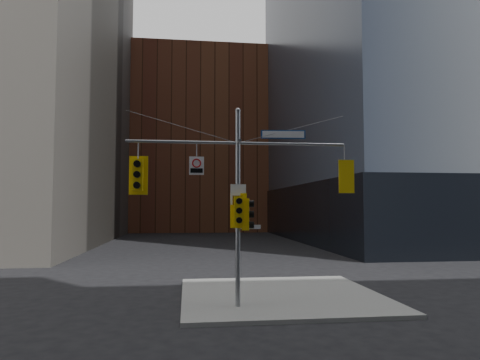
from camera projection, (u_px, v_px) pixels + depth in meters
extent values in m
plane|color=black|center=(245.00, 326.00, 13.20)|extent=(160.00, 160.00, 0.00)
cube|color=gray|center=(281.00, 295.00, 17.41)|extent=(8.00, 8.00, 0.15)
cube|color=black|center=(451.00, 213.00, 48.52)|extent=(36.40, 36.40, 6.00)
cube|color=brown|center=(198.00, 145.00, 71.53)|extent=(26.00, 20.00, 28.00)
cylinder|color=gray|center=(238.00, 209.00, 15.41)|extent=(0.18, 0.18, 7.20)
sphere|color=gray|center=(238.00, 111.00, 15.63)|extent=(0.20, 0.20, 0.20)
cylinder|color=gray|center=(183.00, 142.00, 15.31)|extent=(4.00, 0.11, 0.11)
cylinder|color=gray|center=(292.00, 144.00, 15.80)|extent=(4.00, 0.11, 0.11)
cylinder|color=gray|center=(239.00, 142.00, 15.21)|extent=(0.10, 0.70, 0.10)
cylinder|color=gray|center=(183.00, 127.00, 15.35)|extent=(4.00, 0.02, 1.12)
cylinder|color=gray|center=(291.00, 129.00, 15.84)|extent=(4.00, 0.02, 1.12)
cube|color=yellow|center=(138.00, 175.00, 15.05)|extent=(0.37, 0.26, 1.12)
cube|color=yellow|center=(139.00, 175.00, 15.24)|extent=(0.66, 0.06, 1.38)
cylinder|color=black|center=(137.00, 164.00, 14.86)|extent=(0.24, 0.17, 0.23)
cylinder|color=black|center=(137.00, 164.00, 14.94)|extent=(0.20, 0.03, 0.20)
cylinder|color=black|center=(137.00, 174.00, 14.84)|extent=(0.24, 0.17, 0.23)
cylinder|color=black|center=(137.00, 175.00, 14.92)|extent=(0.20, 0.03, 0.20)
cylinder|color=black|center=(137.00, 185.00, 14.81)|extent=(0.24, 0.17, 0.23)
cylinder|color=black|center=(137.00, 185.00, 14.90)|extent=(0.20, 0.03, 0.20)
cube|color=yellow|center=(345.00, 177.00, 15.98)|extent=(0.32, 0.23, 1.00)
cube|color=yellow|center=(346.00, 176.00, 15.81)|extent=(0.59, 0.04, 1.24)
cylinder|color=black|center=(343.00, 168.00, 16.19)|extent=(0.21, 0.15, 0.21)
cylinder|color=black|center=(343.00, 168.00, 16.11)|extent=(0.18, 0.02, 0.18)
cylinder|color=black|center=(343.00, 177.00, 16.17)|extent=(0.21, 0.15, 0.21)
cylinder|color=black|center=(344.00, 177.00, 16.09)|extent=(0.18, 0.02, 0.18)
cylinder|color=black|center=(343.00, 186.00, 16.15)|extent=(0.21, 0.15, 0.21)
cylinder|color=black|center=(344.00, 186.00, 16.07)|extent=(0.18, 0.02, 0.18)
cube|color=yellow|center=(246.00, 214.00, 15.43)|extent=(0.32, 0.41, 1.15)
cylinder|color=black|center=(252.00, 204.00, 15.44)|extent=(0.21, 0.27, 0.24)
cylinder|color=black|center=(249.00, 204.00, 15.45)|extent=(0.06, 0.21, 0.21)
cylinder|color=black|center=(252.00, 214.00, 15.42)|extent=(0.21, 0.27, 0.24)
cylinder|color=black|center=(249.00, 214.00, 15.42)|extent=(0.06, 0.21, 0.21)
cylinder|color=black|center=(252.00, 225.00, 15.39)|extent=(0.21, 0.27, 0.24)
cylinder|color=black|center=(249.00, 225.00, 15.40)|extent=(0.06, 0.21, 0.21)
cube|color=yellow|center=(239.00, 211.00, 15.13)|extent=(0.34, 0.25, 1.01)
cube|color=yellow|center=(238.00, 211.00, 15.30)|extent=(0.60, 0.07, 1.25)
cylinder|color=black|center=(239.00, 201.00, 14.96)|extent=(0.22, 0.16, 0.21)
cylinder|color=black|center=(239.00, 201.00, 15.03)|extent=(0.18, 0.03, 0.18)
cylinder|color=black|center=(239.00, 211.00, 14.94)|extent=(0.22, 0.16, 0.21)
cylinder|color=black|center=(239.00, 211.00, 15.01)|extent=(0.18, 0.03, 0.18)
cylinder|color=black|center=(239.00, 220.00, 14.91)|extent=(0.22, 0.16, 0.21)
cylinder|color=#0CE559|center=(239.00, 220.00, 14.99)|extent=(0.18, 0.03, 0.18)
cube|color=navy|center=(283.00, 134.00, 15.79)|extent=(1.65, 0.16, 0.32)
cube|color=silver|center=(283.00, 134.00, 15.76)|extent=(1.55, 0.13, 0.25)
cube|color=silver|center=(197.00, 166.00, 15.30)|extent=(0.53, 0.05, 0.66)
torus|color=#B20A0A|center=(197.00, 163.00, 15.29)|extent=(0.33, 0.06, 0.33)
cube|color=black|center=(197.00, 171.00, 15.27)|extent=(0.44, 0.03, 0.16)
cube|color=silver|center=(238.00, 195.00, 15.32)|extent=(0.57, 0.07, 0.74)
cube|color=#D88C00|center=(238.00, 200.00, 15.29)|extent=(0.41, 0.04, 0.33)
cube|color=silver|center=(250.00, 227.00, 15.42)|extent=(0.77, 0.05, 0.15)
cube|color=#145926|center=(236.00, 227.00, 15.81)|extent=(0.05, 0.75, 0.15)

